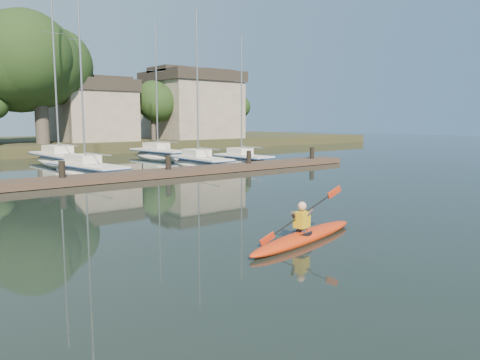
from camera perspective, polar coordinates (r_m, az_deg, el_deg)
ground at (r=14.46m, az=8.78°, el=-5.69°), size 160.00×160.00×0.00m
kayak at (r=12.77m, az=7.83°, el=-6.58°), size 4.82×1.63×1.53m
dock at (r=25.91m, az=-14.49°, el=0.44°), size 34.00×2.00×1.80m
sailboat_2 at (r=29.88m, az=-18.11°, el=0.49°), size 3.06×8.37×13.55m
sailboat_3 at (r=33.52m, az=-4.93°, el=1.54°), size 2.12×7.41×11.87m
sailboat_4 at (r=35.61m, az=0.36°, el=1.92°), size 2.12×6.26×10.51m
sailboat_6 at (r=38.14m, az=-21.00°, el=1.77°), size 2.62×10.41×16.42m
sailboat_7 at (r=41.62m, az=-9.79°, el=2.59°), size 2.94×8.10×12.76m
shore at (r=51.26m, az=-25.01°, el=6.73°), size 90.00×25.25×12.75m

